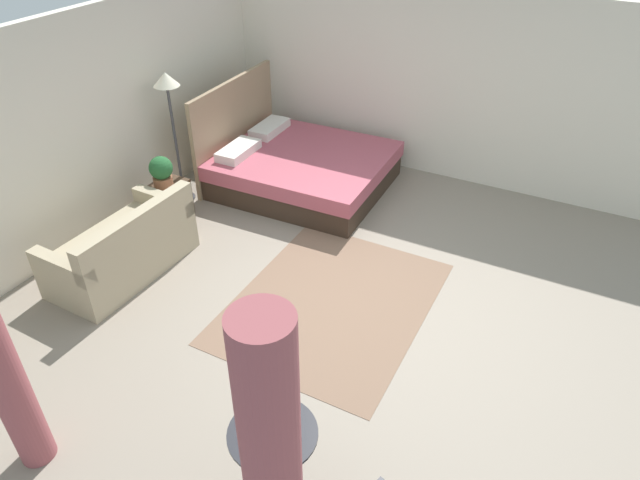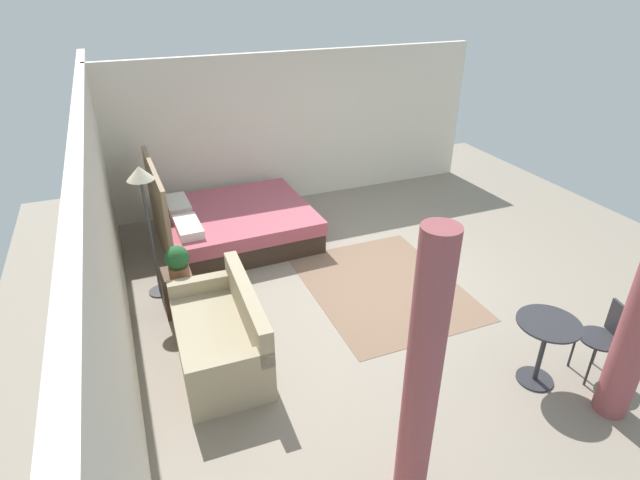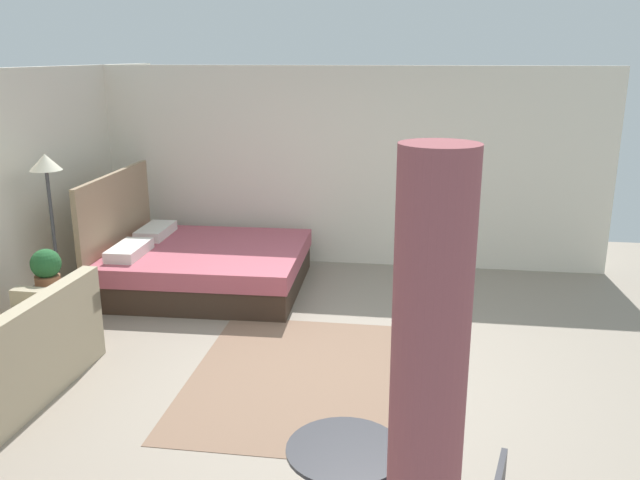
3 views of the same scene
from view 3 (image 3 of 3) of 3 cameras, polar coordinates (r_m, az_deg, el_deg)
ground_plane at (r=5.89m, az=-0.77°, el=-11.08°), size 9.20×9.51×0.02m
wall_right at (r=8.44m, az=2.51°, el=6.35°), size 0.12×6.51×2.53m
area_rug at (r=5.72m, az=-1.68°, el=-11.77°), size 2.38×1.87×0.01m
bed at (r=7.79m, az=-10.30°, el=-2.10°), size 1.99×2.26×1.35m
couch at (r=5.91m, az=-25.14°, el=-9.35°), size 1.60×0.86×0.84m
nightstand at (r=6.93m, az=-22.19°, el=-5.71°), size 0.45×0.36×0.50m
potted_plant at (r=6.68m, az=-22.74°, el=-2.32°), size 0.28×0.28×0.41m
floor_lamp at (r=7.10m, az=-22.63°, el=4.49°), size 0.31×0.31×1.71m
curtain_left at (r=2.76m, az=9.18°, el=-16.71°), size 0.30×0.30×2.36m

